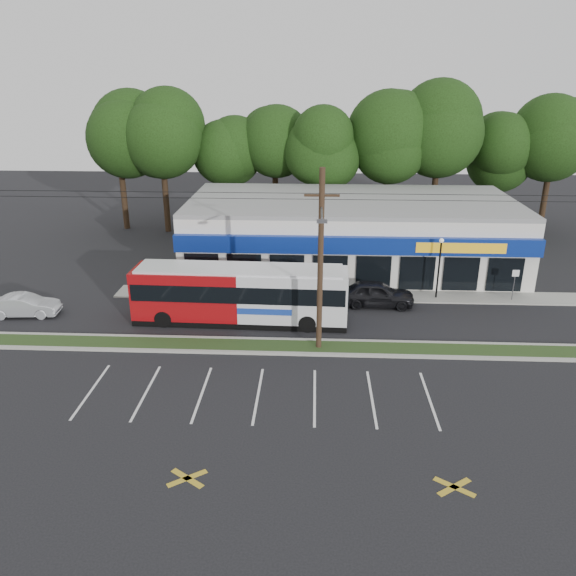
# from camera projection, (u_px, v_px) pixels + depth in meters

# --- Properties ---
(ground) EXTENTS (120.00, 120.00, 0.00)m
(ground) POSITION_uv_depth(u_px,v_px,m) (263.00, 356.00, 30.46)
(ground) COLOR black
(ground) RESTS_ON ground
(grass_strip) EXTENTS (40.00, 1.60, 0.12)m
(grass_strip) POSITION_uv_depth(u_px,v_px,m) (265.00, 346.00, 31.38)
(grass_strip) COLOR #283917
(grass_strip) RESTS_ON ground
(curb_south) EXTENTS (40.00, 0.25, 0.14)m
(curb_south) POSITION_uv_depth(u_px,v_px,m) (264.00, 353.00, 30.58)
(curb_south) COLOR #9E9E93
(curb_south) RESTS_ON ground
(curb_north) EXTENTS (40.00, 0.25, 0.14)m
(curb_north) POSITION_uv_depth(u_px,v_px,m) (266.00, 339.00, 32.16)
(curb_north) COLOR #9E9E93
(curb_north) RESTS_ON ground
(sidewalk) EXTENTS (32.00, 2.20, 0.10)m
(sidewalk) POSITION_uv_depth(u_px,v_px,m) (347.00, 295.00, 38.62)
(sidewalk) COLOR #9E9E93
(sidewalk) RESTS_ON ground
(strip_mall) EXTENTS (25.00, 12.55, 5.30)m
(strip_mall) POSITION_uv_depth(u_px,v_px,m) (350.00, 232.00, 44.11)
(strip_mall) COLOR silver
(strip_mall) RESTS_ON ground
(utility_pole) EXTENTS (50.00, 2.77, 10.00)m
(utility_pole) POSITION_uv_depth(u_px,v_px,m) (317.00, 256.00, 29.26)
(utility_pole) COLOR black
(utility_pole) RESTS_ON ground
(lamp_post) EXTENTS (0.30, 0.30, 4.25)m
(lamp_post) POSITION_uv_depth(u_px,v_px,m) (440.00, 261.00, 37.22)
(lamp_post) COLOR black
(lamp_post) RESTS_ON ground
(sign_post) EXTENTS (0.45, 0.10, 2.23)m
(sign_post) POSITION_uv_depth(u_px,v_px,m) (515.00, 279.00, 37.19)
(sign_post) COLOR #59595E
(sign_post) RESTS_ON ground
(tree_line) EXTENTS (46.76, 6.76, 11.83)m
(tree_line) POSITION_uv_depth(u_px,v_px,m) (330.00, 142.00, 51.52)
(tree_line) COLOR black
(tree_line) RESTS_ON ground
(metrobus) EXTENTS (13.07, 3.12, 3.49)m
(metrobus) POSITION_uv_depth(u_px,v_px,m) (240.00, 293.00, 34.08)
(metrobus) COLOR maroon
(metrobus) RESTS_ON ground
(car_dark) EXTENTS (4.98, 2.21, 1.67)m
(car_dark) POSITION_uv_depth(u_px,v_px,m) (376.00, 293.00, 36.79)
(car_dark) COLOR black
(car_dark) RESTS_ON ground
(car_silver) EXTENTS (4.32, 1.83, 1.39)m
(car_silver) POSITION_uv_depth(u_px,v_px,m) (25.00, 306.00, 35.24)
(car_silver) COLOR #A9ABB1
(car_silver) RESTS_ON ground
(pedestrian_a) EXTENTS (0.73, 0.63, 1.70)m
(pedestrian_a) POSITION_uv_depth(u_px,v_px,m) (303.00, 296.00, 36.30)
(pedestrian_a) COLOR silver
(pedestrian_a) RESTS_ON ground
(pedestrian_b) EXTENTS (1.01, 0.91, 1.68)m
(pedestrian_b) POSITION_uv_depth(u_px,v_px,m) (329.00, 297.00, 36.22)
(pedestrian_b) COLOR #B4A8A2
(pedestrian_b) RESTS_ON ground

